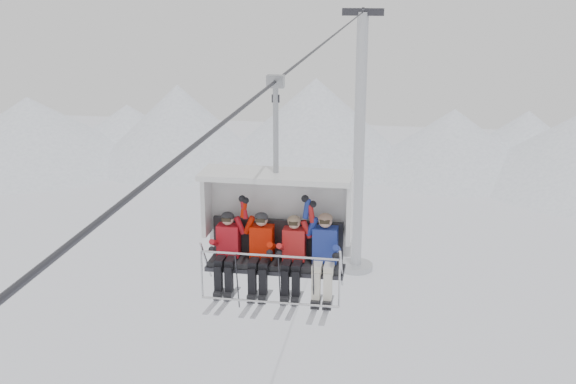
% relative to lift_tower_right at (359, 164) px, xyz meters
% --- Properties ---
extents(ridgeline, '(72.00, 21.00, 7.00)m').
position_rel_lift_tower_right_xyz_m(ridgeline, '(-1.58, 20.05, -2.94)').
color(ridgeline, white).
rests_on(ridgeline, ground).
extents(lift_tower_right, '(2.00, 1.80, 13.48)m').
position_rel_lift_tower_right_xyz_m(lift_tower_right, '(0.00, 0.00, 0.00)').
color(lift_tower_right, '#B1B4B8').
rests_on(lift_tower_right, ground).
extents(haul_cable, '(0.06, 50.00, 0.06)m').
position_rel_lift_tower_right_xyz_m(haul_cable, '(0.00, -22.00, 7.52)').
color(haul_cable, '#2C2C31').
rests_on(haul_cable, lift_tower_left).
extents(chairlift_carrier, '(2.73, 1.17, 3.98)m').
position_rel_lift_tower_right_xyz_m(chairlift_carrier, '(0.00, -23.18, 4.97)').
color(chairlift_carrier, black).
rests_on(chairlift_carrier, haul_cable).
extents(skier_far_left, '(0.41, 1.69, 1.64)m').
position_rel_lift_tower_right_xyz_m(skier_far_left, '(-0.89, -23.50, 4.43)').
color(skier_far_left, '#B5131D').
rests_on(skier_far_left, chairlift_carrier).
extents(skier_center_left, '(0.42, 1.69, 1.67)m').
position_rel_lift_tower_right_xyz_m(skier_center_left, '(-0.26, -23.50, 4.44)').
color(skier_center_left, red).
rests_on(skier_center_left, chairlift_carrier).
extents(skier_center_right, '(0.41, 1.69, 1.63)m').
position_rel_lift_tower_right_xyz_m(skier_center_right, '(0.35, -23.50, 4.43)').
color(skier_center_right, red).
rests_on(skier_center_right, chairlift_carrier).
extents(skier_far_right, '(0.45, 1.69, 1.75)m').
position_rel_lift_tower_right_xyz_m(skier_far_right, '(0.92, -23.49, 4.47)').
color(skier_far_right, navy).
rests_on(skier_far_right, chairlift_carrier).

